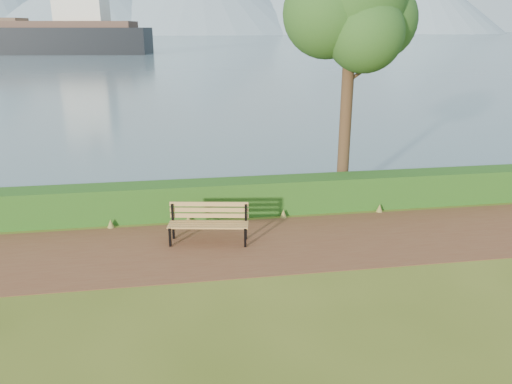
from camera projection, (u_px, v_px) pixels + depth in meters
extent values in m
plane|color=#495618|center=(237.00, 251.00, 12.14)|extent=(140.00, 140.00, 0.00)
cube|color=brown|center=(235.00, 246.00, 12.42)|extent=(40.00, 3.40, 0.01)
cube|color=#1D4513|center=(226.00, 198.00, 14.42)|extent=(32.00, 0.85, 1.00)
cube|color=#425D6A|center=(175.00, 37.00, 255.79)|extent=(700.00, 510.00, 0.00)
cone|color=gray|center=(90.00, 0.00, 365.71)|extent=(160.00, 160.00, 48.00)
cone|color=gray|center=(312.00, 1.00, 395.65)|extent=(170.00, 170.00, 50.00)
cone|color=gray|center=(160.00, 11.00, 408.07)|extent=(120.00, 120.00, 35.00)
cone|color=gray|center=(350.00, 9.00, 426.67)|extent=(130.00, 130.00, 40.00)
cube|color=black|center=(170.00, 237.00, 12.33)|extent=(0.07, 0.08, 0.50)
cube|color=black|center=(173.00, 222.00, 12.73)|extent=(0.07, 0.08, 0.95)
cube|color=black|center=(171.00, 226.00, 12.50)|extent=(0.15, 0.58, 0.06)
cube|color=black|center=(245.00, 238.00, 12.31)|extent=(0.07, 0.08, 0.50)
cube|color=black|center=(246.00, 222.00, 12.70)|extent=(0.07, 0.08, 0.95)
cube|color=black|center=(246.00, 226.00, 12.47)|extent=(0.15, 0.58, 0.06)
cube|color=olive|center=(207.00, 228.00, 12.27)|extent=(1.98, 0.44, 0.04)
cube|color=olive|center=(208.00, 226.00, 12.41)|extent=(1.98, 0.44, 0.04)
cube|color=olive|center=(209.00, 223.00, 12.54)|extent=(1.98, 0.44, 0.04)
cube|color=olive|center=(209.00, 221.00, 12.67)|extent=(1.98, 0.44, 0.04)
cube|color=olive|center=(209.00, 216.00, 12.69)|extent=(1.98, 0.39, 0.11)
cube|color=olive|center=(209.00, 210.00, 12.65)|extent=(1.98, 0.39, 0.11)
cube|color=olive|center=(209.00, 204.00, 12.60)|extent=(1.98, 0.39, 0.11)
cylinder|color=#362016|center=(347.00, 96.00, 14.85)|extent=(0.36, 0.36, 6.46)
sphere|color=#1C4918|center=(352.00, 0.00, 14.01)|extent=(3.05, 3.05, 3.05)
sphere|color=#1C4918|center=(377.00, 20.00, 14.46)|extent=(2.33, 2.33, 2.33)
sphere|color=#1C4918|center=(327.00, 13.00, 13.92)|extent=(2.51, 2.51, 2.51)
sphere|color=#1C4918|center=(365.00, 34.00, 13.70)|extent=(2.15, 2.15, 2.15)
cylinder|color=#362016|center=(361.00, 72.00, 14.69)|extent=(0.94, 0.11, 0.71)
cylinder|color=#362016|center=(336.00, 56.00, 14.52)|extent=(0.73, 0.34, 0.65)
cube|color=brown|center=(7.00, 20.00, 98.43)|extent=(6.81, 7.34, 0.81)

